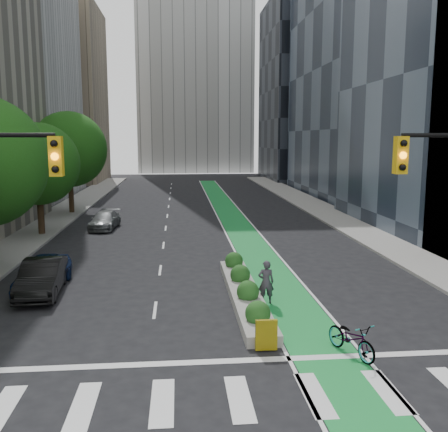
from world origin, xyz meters
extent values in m
plane|color=black|center=(0.00, 0.00, 0.00)|extent=(160.00, 160.00, 0.00)
cube|color=gray|center=(-11.80, 25.00, 0.07)|extent=(3.60, 90.00, 0.15)
cube|color=gray|center=(11.80, 25.00, 0.07)|extent=(3.60, 90.00, 0.15)
cube|color=#198A39|center=(3.00, 30.00, 0.01)|extent=(2.20, 70.00, 0.01)
cube|color=tan|center=(-20.00, 66.00, 13.00)|extent=(14.00, 16.00, 26.00)
cube|color=#19212D|center=(21.00, 45.00, 21.00)|extent=(14.00, 24.00, 42.00)
cube|color=black|center=(20.00, 68.00, 14.00)|extent=(14.00, 18.00, 28.00)
cylinder|color=black|center=(-11.00, 22.00, 2.24)|extent=(0.44, 0.44, 4.48)
sphere|color=#1D490F|center=(-11.00, 22.00, 4.96)|extent=(5.60, 5.60, 5.60)
cylinder|color=black|center=(-11.00, 32.00, 2.58)|extent=(0.44, 0.44, 5.15)
sphere|color=#1D490F|center=(-11.00, 32.00, 5.70)|extent=(6.60, 6.60, 6.60)
cube|color=gold|center=(-4.70, 0.50, 6.25)|extent=(0.34, 0.28, 1.05)
sphere|color=orange|center=(-4.70, 0.34, 6.25)|extent=(0.20, 0.20, 0.20)
cube|color=gold|center=(4.70, 0.50, 6.25)|extent=(0.34, 0.28, 1.05)
sphere|color=orange|center=(4.70, 0.34, 6.25)|extent=(0.20, 0.20, 0.20)
cube|color=gray|center=(1.20, 7.00, 0.20)|extent=(1.20, 10.00, 0.40)
cube|color=yellow|center=(1.20, 1.80, 0.55)|extent=(0.70, 0.12, 1.00)
sphere|color=#194C19|center=(1.20, 3.50, 0.65)|extent=(0.90, 0.90, 0.90)
sphere|color=#194C19|center=(1.20, 6.00, 0.65)|extent=(0.90, 0.90, 0.90)
sphere|color=#194C19|center=(1.20, 8.50, 0.65)|extent=(0.90, 0.90, 0.90)
sphere|color=#194C19|center=(1.20, 11.00, 0.65)|extent=(0.90, 0.90, 0.90)
imported|color=gray|center=(3.80, 1.30, 0.55)|extent=(1.47, 2.23, 1.11)
imported|color=#3B343E|center=(2.00, 6.40, 0.90)|extent=(0.67, 0.46, 1.81)
imported|color=#0C1D4A|center=(-7.62, 9.33, 0.75)|extent=(1.96, 4.49, 1.51)
imported|color=black|center=(-7.45, 8.48, 0.75)|extent=(1.93, 4.66, 1.50)
imported|color=slate|center=(-7.00, 24.23, 0.63)|extent=(2.13, 4.49, 1.26)
camera|label=1|loc=(-1.51, -13.02, 6.74)|focal=40.00mm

